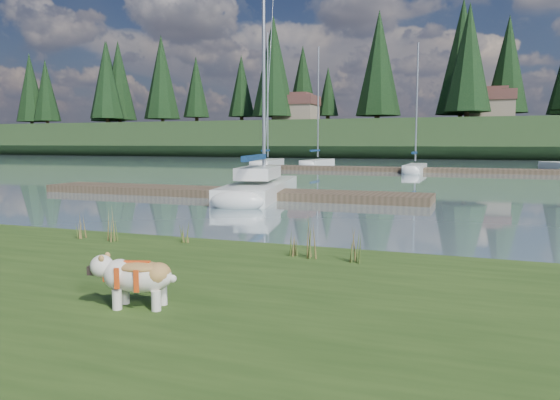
% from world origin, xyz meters
% --- Properties ---
extents(ground, '(200.00, 200.00, 0.00)m').
position_xyz_m(ground, '(0.00, 30.00, 0.00)').
color(ground, gray).
rests_on(ground, ground).
extents(ridge, '(200.00, 20.00, 5.00)m').
position_xyz_m(ridge, '(0.00, 73.00, 2.50)').
color(ridge, '#20351A').
rests_on(ridge, ground).
extents(bulldog, '(0.95, 0.52, 0.56)m').
position_xyz_m(bulldog, '(2.21, -5.48, 0.70)').
color(bulldog, silver).
rests_on(bulldog, bank).
extents(sailboat_main, '(3.68, 9.41, 13.25)m').
position_xyz_m(sailboat_main, '(-2.79, 10.20, 0.42)').
color(sailboat_main, silver).
rests_on(sailboat_main, ground).
extents(dock_near, '(16.00, 2.00, 0.30)m').
position_xyz_m(dock_near, '(-4.00, 9.00, 0.15)').
color(dock_near, '#4C3D2C').
rests_on(dock_near, ground).
extents(dock_far, '(26.00, 2.20, 0.30)m').
position_xyz_m(dock_far, '(2.00, 30.00, 0.15)').
color(dock_far, '#4C3D2C').
rests_on(dock_far, ground).
extents(sailboat_bg_0, '(2.98, 8.40, 11.92)m').
position_xyz_m(sailboat_bg_0, '(-13.00, 36.34, 0.32)').
color(sailboat_bg_0, silver).
rests_on(sailboat_bg_0, ground).
extents(sailboat_bg_1, '(1.48, 7.11, 10.69)m').
position_xyz_m(sailboat_bg_1, '(-8.60, 37.71, 0.33)').
color(sailboat_bg_1, silver).
rests_on(sailboat_bg_1, ground).
extents(sailboat_bg_2, '(1.24, 5.92, 9.11)m').
position_xyz_m(sailboat_bg_2, '(0.94, 29.78, 0.34)').
color(sailboat_bg_2, silver).
rests_on(sailboat_bg_2, ground).
extents(weed_0, '(0.17, 0.14, 0.61)m').
position_xyz_m(weed_0, '(-0.57, -2.37, 0.61)').
color(weed_0, '#475B23').
rests_on(weed_0, bank).
extents(weed_1, '(0.17, 0.14, 0.44)m').
position_xyz_m(weed_1, '(0.75, -2.04, 0.53)').
color(weed_1, '#475B23').
rests_on(weed_1, bank).
extents(weed_2, '(0.17, 0.14, 0.67)m').
position_xyz_m(weed_2, '(3.24, -2.42, 0.63)').
color(weed_2, '#475B23').
rests_on(weed_2, bank).
extents(weed_3, '(0.17, 0.14, 0.47)m').
position_xyz_m(weed_3, '(-1.29, -2.31, 0.55)').
color(weed_3, '#475B23').
rests_on(weed_3, bank).
extents(weed_4, '(0.17, 0.14, 0.49)m').
position_xyz_m(weed_4, '(2.90, -2.37, 0.56)').
color(weed_4, '#475B23').
rests_on(weed_4, bank).
extents(weed_5, '(0.17, 0.14, 0.52)m').
position_xyz_m(weed_5, '(3.91, -2.50, 0.57)').
color(weed_5, '#475B23').
rests_on(weed_5, bank).
extents(mud_lip, '(60.00, 0.50, 0.14)m').
position_xyz_m(mud_lip, '(0.00, -1.60, 0.07)').
color(mud_lip, '#33281C').
rests_on(mud_lip, ground).
extents(conifer_0, '(5.72, 5.72, 14.15)m').
position_xyz_m(conifer_0, '(-55.00, 67.00, 12.64)').
color(conifer_0, '#382619').
rests_on(conifer_0, ridge).
extents(conifer_1, '(4.40, 4.40, 11.30)m').
position_xyz_m(conifer_1, '(-40.00, 71.00, 11.28)').
color(conifer_1, '#382619').
rests_on(conifer_1, ridge).
extents(conifer_2, '(6.60, 6.60, 16.05)m').
position_xyz_m(conifer_2, '(-25.00, 68.00, 13.54)').
color(conifer_2, '#382619').
rests_on(conifer_2, ridge).
extents(conifer_3, '(4.84, 4.84, 12.25)m').
position_xyz_m(conifer_3, '(-10.00, 72.00, 11.74)').
color(conifer_3, '#382619').
rests_on(conifer_3, ridge).
extents(conifer_4, '(6.16, 6.16, 15.10)m').
position_xyz_m(conifer_4, '(3.00, 66.00, 13.09)').
color(conifer_4, '#382619').
rests_on(conifer_4, ridge).
extents(house_0, '(6.30, 5.30, 4.65)m').
position_xyz_m(house_0, '(-22.00, 70.00, 7.31)').
color(house_0, gray).
rests_on(house_0, ridge).
extents(house_1, '(6.30, 5.30, 4.65)m').
position_xyz_m(house_1, '(6.00, 71.00, 7.31)').
color(house_1, gray).
rests_on(house_1, ridge).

